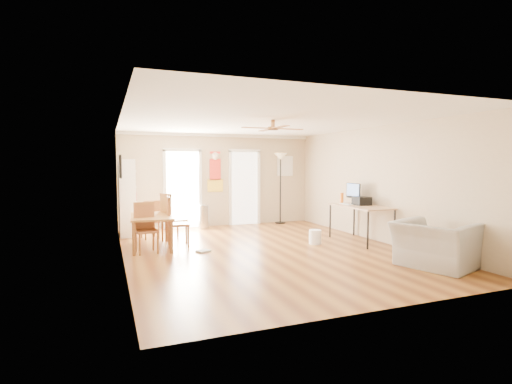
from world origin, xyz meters
name	(u,v)px	position (x,y,z in m)	size (l,w,h in m)	color
floor	(267,250)	(0.00, 0.00, 0.00)	(7.00, 7.00, 0.00)	brown
ceiling	(267,121)	(0.00, 0.00, 2.60)	(5.50, 7.00, 0.00)	silver
wall_back	(219,180)	(0.00, 3.50, 1.30)	(5.50, 0.04, 2.60)	beige
wall_front	(382,202)	(0.00, -3.50, 1.30)	(5.50, 0.04, 2.60)	beige
wall_left	(122,190)	(-2.75, 0.00, 1.30)	(0.04, 7.00, 2.60)	beige
wall_right	(379,184)	(2.75, 0.00, 1.30)	(0.04, 7.00, 2.60)	beige
crown_molding	(267,123)	(0.00, 0.00, 2.56)	(5.50, 7.00, 0.08)	white
kitchen_doorway	(183,190)	(-1.05, 3.48, 1.05)	(0.90, 0.10, 2.10)	white
bathroom_doorway	(244,188)	(0.75, 3.48, 1.05)	(0.80, 0.10, 2.10)	white
wall_decal	(215,171)	(-0.13, 3.48, 1.55)	(0.46, 0.03, 1.10)	red
ac_grille	(285,166)	(2.05, 3.47, 1.70)	(0.50, 0.04, 0.60)	white
framed_poster	(120,166)	(-2.73, 1.40, 1.70)	(0.04, 0.66, 0.48)	black
ceiling_fan	(273,128)	(0.00, -0.30, 2.43)	(1.24, 1.24, 0.20)	#593819
bookshelf	(127,198)	(-2.54, 2.78, 0.93)	(0.37, 0.84, 1.87)	white
dining_table	(152,232)	(-2.15, 1.08, 0.34)	(0.82, 1.37, 0.68)	#A77835
dining_chair_right_a	(174,218)	(-1.60, 1.58, 0.55)	(0.45, 0.45, 1.09)	#9B6732
dining_chair_right_b	(178,222)	(-1.60, 1.05, 0.53)	(0.44, 0.44, 1.06)	brown
dining_chair_near	(147,228)	(-2.29, 0.63, 0.49)	(0.41, 0.41, 0.99)	brown
dining_chair_far	(150,219)	(-2.07, 2.18, 0.45)	(0.37, 0.37, 0.90)	#955C30
trash_can	(204,217)	(-0.55, 3.16, 0.32)	(0.30, 0.30, 0.64)	#B1B2B4
torchiere_lamp	(280,188)	(1.79, 3.24, 1.04)	(0.39, 0.39, 2.08)	black
computer_desk	(360,224)	(2.32, 0.07, 0.41)	(0.76, 1.52, 0.81)	tan
imac	(353,193)	(2.47, 0.57, 1.06)	(0.07, 0.52, 0.49)	black
keyboard	(346,204)	(2.20, 0.47, 0.82)	(0.13, 0.40, 0.01)	silver
printer	(362,201)	(2.45, 0.21, 0.91)	(0.32, 0.37, 0.19)	black
orange_bottle	(342,198)	(2.30, 0.79, 0.94)	(0.08, 0.08, 0.24)	orange
wastebasket_a	(315,237)	(1.24, 0.21, 0.16)	(0.27, 0.27, 0.31)	white
floor_cloth	(203,251)	(-1.24, 0.32, 0.02)	(0.25, 0.20, 0.04)	#979893
armchair	(435,245)	(2.15, -2.24, 0.39)	(1.19, 1.04, 0.77)	#969591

